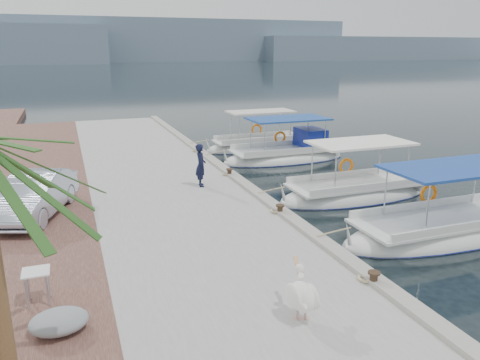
% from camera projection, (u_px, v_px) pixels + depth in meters
% --- Properties ---
extents(ground, '(400.00, 400.00, 0.00)m').
position_uv_depth(ground, '(311.00, 245.00, 14.05)').
color(ground, black).
rests_on(ground, ground).
extents(concrete_quay, '(6.00, 40.00, 0.50)m').
position_uv_depth(concrete_quay, '(176.00, 199.00, 17.49)').
color(concrete_quay, gray).
rests_on(concrete_quay, ground).
extents(quay_curb, '(0.44, 40.00, 0.12)m').
position_uv_depth(quay_curb, '(245.00, 184.00, 18.33)').
color(quay_curb, gray).
rests_on(quay_curb, concrete_quay).
extents(cobblestone_strip, '(4.00, 40.00, 0.50)m').
position_uv_depth(cobblestone_strip, '(31.00, 215.00, 15.81)').
color(cobblestone_strip, '#54322C').
rests_on(cobblestone_strip, ground).
extents(distant_hills, '(330.00, 60.00, 18.00)m').
position_uv_depth(distant_hills, '(148.00, 44.00, 203.71)').
color(distant_hills, slate).
rests_on(distant_hills, ground).
extents(fishing_caique_b, '(7.36, 2.51, 2.83)m').
position_uv_depth(fishing_caique_b, '(444.00, 232.00, 14.69)').
color(fishing_caique_b, silver).
rests_on(fishing_caique_b, ground).
extents(fishing_caique_c, '(6.43, 2.36, 2.83)m').
position_uv_depth(fishing_caique_c, '(354.00, 195.00, 18.44)').
color(fishing_caique_c, silver).
rests_on(fishing_caique_c, ground).
extents(fishing_caique_d, '(6.80, 2.53, 2.83)m').
position_uv_depth(fishing_caique_d, '(286.00, 156.00, 24.62)').
color(fishing_caique_d, silver).
rests_on(fishing_caique_d, ground).
extents(fishing_caique_e, '(6.33, 1.98, 2.83)m').
position_uv_depth(fishing_caique_e, '(258.00, 147.00, 27.28)').
color(fishing_caique_e, silver).
rests_on(fishing_caique_e, ground).
extents(mooring_bollards, '(0.28, 20.28, 0.33)m').
position_uv_depth(mooring_bollards, '(280.00, 209.00, 15.09)').
color(mooring_bollards, black).
rests_on(mooring_bollards, concrete_quay).
extents(pelican, '(0.66, 1.32, 1.03)m').
position_uv_depth(pelican, '(302.00, 295.00, 9.17)').
color(pelican, tan).
rests_on(pelican, concrete_quay).
extents(fisherman, '(0.47, 0.65, 1.67)m').
position_uv_depth(fisherman, '(201.00, 165.00, 18.06)').
color(fisherman, black).
rests_on(fisherman, concrete_quay).
extents(parked_car, '(2.76, 4.43, 1.38)m').
position_uv_depth(parked_car, '(35.00, 195.00, 14.86)').
color(parked_car, '#AEB4C7').
rests_on(parked_car, cobblestone_strip).
extents(tarp_bundle, '(1.10, 0.90, 0.40)m').
position_uv_depth(tarp_bundle, '(59.00, 322.00, 8.85)').
color(tarp_bundle, gray).
rests_on(tarp_bundle, cobblestone_strip).
extents(folding_table, '(0.55, 0.55, 0.73)m').
position_uv_depth(folding_table, '(37.00, 280.00, 9.76)').
color(folding_table, silver).
rests_on(folding_table, cobblestone_strip).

